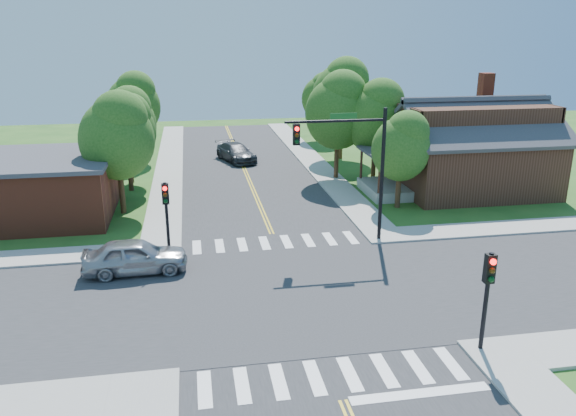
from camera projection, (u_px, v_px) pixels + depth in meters
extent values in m
plane|color=#27571B|center=(297.00, 294.00, 24.43)|extent=(100.00, 100.00, 0.00)
cube|color=#2D2D30|center=(297.00, 294.00, 24.42)|extent=(10.00, 90.00, 0.04)
cube|color=#2D2D30|center=(297.00, 293.00, 24.42)|extent=(90.00, 10.00, 0.04)
cube|color=#2D2D30|center=(297.00, 294.00, 24.43)|extent=(10.20, 10.20, 0.06)
cube|color=#9E9B93|center=(312.00, 161.00, 48.86)|extent=(2.20, 40.00, 0.14)
cube|color=#9E9B93|center=(169.00, 166.00, 46.86)|extent=(2.20, 40.00, 0.14)
cube|color=white|center=(197.00, 247.00, 29.54)|extent=(0.45, 2.00, 0.01)
cube|color=white|center=(220.00, 246.00, 29.73)|extent=(0.45, 2.00, 0.01)
cube|color=white|center=(242.00, 244.00, 29.93)|extent=(0.45, 2.00, 0.01)
cube|color=white|center=(265.00, 243.00, 30.13)|extent=(0.45, 2.00, 0.01)
cube|color=white|center=(286.00, 242.00, 30.33)|extent=(0.45, 2.00, 0.01)
cube|color=white|center=(308.00, 240.00, 30.52)|extent=(0.45, 2.00, 0.01)
cube|color=white|center=(330.00, 239.00, 30.72)|extent=(0.45, 2.00, 0.01)
cube|color=white|center=(351.00, 237.00, 30.92)|extent=(0.45, 2.00, 0.01)
cube|color=white|center=(205.00, 389.00, 17.90)|extent=(0.45, 2.00, 0.01)
cube|color=white|center=(242.00, 385.00, 18.10)|extent=(0.45, 2.00, 0.01)
cube|color=white|center=(279.00, 381.00, 18.30)|extent=(0.45, 2.00, 0.01)
cube|color=white|center=(315.00, 377.00, 18.50)|extent=(0.45, 2.00, 0.01)
cube|color=white|center=(350.00, 374.00, 18.69)|extent=(0.45, 2.00, 0.01)
cube|color=white|center=(384.00, 370.00, 18.89)|extent=(0.45, 2.00, 0.01)
cube|color=white|center=(418.00, 367.00, 19.09)|extent=(0.45, 2.00, 0.01)
cube|color=white|center=(451.00, 363.00, 19.29)|extent=(0.45, 2.00, 0.01)
cube|color=yellow|center=(240.00, 160.00, 49.02)|extent=(0.10, 37.50, 0.01)
cube|color=yellow|center=(242.00, 160.00, 49.06)|extent=(0.10, 37.50, 0.01)
cube|color=white|center=(420.00, 394.00, 17.71)|extent=(4.60, 0.45, 0.09)
cylinder|color=black|center=(382.00, 177.00, 29.51)|extent=(0.20, 0.20, 7.20)
cylinder|color=black|center=(335.00, 121.00, 28.16)|extent=(5.20, 0.14, 0.14)
cube|color=#19591E|center=(344.00, 116.00, 28.11)|extent=(1.40, 0.04, 0.30)
cube|color=black|center=(296.00, 135.00, 28.03)|extent=(0.34, 0.28, 1.05)
sphere|color=#FF0C0C|center=(297.00, 129.00, 27.77)|extent=(0.22, 0.22, 0.22)
sphere|color=#3F2605|center=(297.00, 135.00, 27.87)|extent=(0.22, 0.22, 0.22)
sphere|color=#05330F|center=(297.00, 142.00, 27.96)|extent=(0.22, 0.22, 0.22)
cylinder|color=black|center=(486.00, 303.00, 19.52)|extent=(0.16, 0.16, 3.80)
cube|color=black|center=(490.00, 268.00, 19.11)|extent=(0.34, 0.28, 1.05)
sphere|color=#FF0C0C|center=(493.00, 262.00, 18.86)|extent=(0.22, 0.22, 0.22)
sphere|color=#3F2605|center=(492.00, 271.00, 18.95)|extent=(0.22, 0.22, 0.22)
sphere|color=#05330F|center=(491.00, 279.00, 19.05)|extent=(0.22, 0.22, 0.22)
cylinder|color=black|center=(167.00, 219.00, 28.18)|extent=(0.16, 0.16, 3.80)
cube|color=black|center=(165.00, 194.00, 27.78)|extent=(0.34, 0.28, 1.05)
sphere|color=#FF0C0C|center=(165.00, 189.00, 27.52)|extent=(0.22, 0.22, 0.22)
sphere|color=#3F2605|center=(165.00, 195.00, 27.62)|extent=(0.22, 0.22, 0.22)
sphere|color=#05330F|center=(166.00, 201.00, 27.72)|extent=(0.22, 0.22, 0.22)
cube|color=#381E13|center=(470.00, 163.00, 39.64)|extent=(10.00, 8.00, 4.00)
cube|color=#9E9B93|center=(384.00, 189.00, 39.11)|extent=(2.60, 4.50, 0.70)
cylinder|color=#381E13|center=(379.00, 180.00, 36.67)|extent=(0.18, 0.18, 2.50)
cylinder|color=#381E13|center=(361.00, 166.00, 40.42)|extent=(0.18, 0.18, 2.50)
cube|color=#38383D|center=(386.00, 153.00, 38.32)|extent=(2.80, 4.80, 0.18)
cube|color=brown|center=(481.00, 131.00, 42.86)|extent=(0.90, 0.90, 7.11)
cube|color=brown|center=(26.00, 189.00, 33.94)|extent=(10.00, 8.00, 3.50)
cube|color=#38383D|center=(22.00, 160.00, 33.38)|extent=(10.40, 8.40, 0.25)
cylinder|color=#382314|center=(398.00, 190.00, 35.97)|extent=(0.34, 0.34, 2.34)
ellipsoid|color=#204E17|center=(401.00, 149.00, 35.16)|extent=(3.70, 3.51, 4.07)
sphere|color=#204E17|center=(408.00, 132.00, 34.69)|extent=(2.71, 2.71, 2.71)
cylinder|color=#382314|center=(374.00, 163.00, 41.93)|extent=(0.34, 0.34, 2.88)
ellipsoid|color=#204E17|center=(376.00, 120.00, 40.93)|extent=(4.54, 4.32, 5.00)
sphere|color=#204E17|center=(381.00, 101.00, 40.38)|extent=(3.33, 3.33, 3.33)
cylinder|color=#382314|center=(341.00, 140.00, 49.54)|extent=(0.34, 0.34, 3.30)
ellipsoid|color=#204E17|center=(342.00, 97.00, 48.40)|extent=(5.22, 4.96, 5.74)
sphere|color=#204E17|center=(347.00, 79.00, 47.79)|extent=(3.83, 3.83, 3.83)
cylinder|color=#382314|center=(321.00, 128.00, 57.98)|extent=(0.34, 0.34, 2.59)
ellipsoid|color=#204E17|center=(322.00, 99.00, 57.09)|extent=(4.09, 3.89, 4.50)
sphere|color=#204E17|center=(325.00, 87.00, 56.58)|extent=(3.00, 3.00, 3.00)
cylinder|color=#382314|center=(122.00, 191.00, 34.79)|extent=(0.34, 0.34, 2.85)
ellipsoid|color=#204E17|center=(117.00, 140.00, 33.81)|extent=(4.50, 4.27, 4.95)
sphere|color=#204E17|center=(120.00, 118.00, 33.26)|extent=(3.30, 3.30, 3.30)
cylinder|color=#382314|center=(130.00, 165.00, 41.77)|extent=(0.34, 0.34, 2.68)
ellipsoid|color=#204E17|center=(127.00, 124.00, 40.84)|extent=(4.24, 4.02, 4.66)
sphere|color=#204E17|center=(129.00, 107.00, 40.32)|extent=(3.11, 3.11, 3.11)
cylinder|color=#382314|center=(137.00, 144.00, 48.72)|extent=(0.34, 0.34, 2.88)
ellipsoid|color=#204E17|center=(133.00, 107.00, 47.73)|extent=(4.55, 4.33, 5.01)
sphere|color=#204E17|center=(135.00, 91.00, 47.17)|extent=(3.34, 3.34, 3.34)
cylinder|color=#382314|center=(139.00, 130.00, 57.23)|extent=(0.34, 0.34, 2.35)
ellipsoid|color=#204E17|center=(137.00, 104.00, 56.42)|extent=(3.72, 3.53, 4.09)
sphere|color=#204E17|center=(139.00, 93.00, 55.94)|extent=(2.73, 2.73, 2.73)
cylinder|color=#382314|center=(336.00, 160.00, 42.67)|extent=(0.34, 0.34, 3.08)
ellipsoid|color=#204E17|center=(338.00, 114.00, 41.61)|extent=(4.86, 4.62, 5.34)
sphere|color=#204E17|center=(343.00, 94.00, 41.02)|extent=(3.56, 3.56, 3.56)
cylinder|color=#382314|center=(130.00, 173.00, 39.74)|extent=(0.34, 0.34, 2.58)
ellipsoid|color=#204E17|center=(126.00, 132.00, 38.85)|extent=(4.07, 3.87, 4.48)
sphere|color=#204E17|center=(129.00, 115.00, 38.34)|extent=(2.99, 2.99, 2.99)
imported|color=#A5A6AC|center=(135.00, 257.00, 26.30)|extent=(2.27, 4.95, 1.64)
imported|color=#313336|center=(236.00, 153.00, 48.65)|extent=(5.34, 6.54, 1.52)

